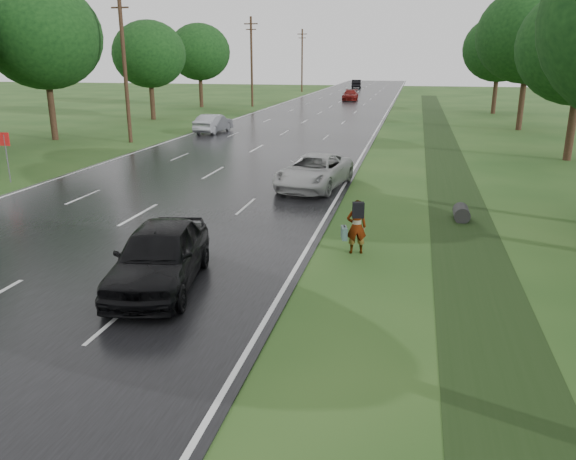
% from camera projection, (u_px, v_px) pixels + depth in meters
% --- Properties ---
extents(road, '(14.00, 180.00, 0.04)m').
position_uv_depth(road, '(314.00, 116.00, 55.07)').
color(road, black).
rests_on(road, ground).
extents(edge_stripe_east, '(0.12, 180.00, 0.01)m').
position_uv_depth(edge_stripe_east, '(384.00, 118.00, 53.65)').
color(edge_stripe_east, silver).
rests_on(edge_stripe_east, road).
extents(edge_stripe_west, '(0.12, 180.00, 0.01)m').
position_uv_depth(edge_stripe_west, '(248.00, 115.00, 56.46)').
color(edge_stripe_west, silver).
rests_on(edge_stripe_west, road).
extents(center_line, '(0.12, 180.00, 0.01)m').
position_uv_depth(center_line, '(314.00, 116.00, 55.06)').
color(center_line, silver).
rests_on(center_line, road).
extents(drainage_ditch, '(2.20, 120.00, 0.56)m').
position_uv_depth(drainage_ditch, '(449.00, 172.00, 28.14)').
color(drainage_ditch, black).
rests_on(drainage_ditch, ground).
extents(road_sign, '(0.50, 0.06, 2.30)m').
position_uv_depth(road_sign, '(5.00, 147.00, 25.58)').
color(road_sign, slate).
rests_on(road_sign, ground).
extents(utility_pole_mid, '(1.60, 0.26, 10.00)m').
position_uv_depth(utility_pole_mid, '(124.00, 63.00, 36.80)').
color(utility_pole_mid, '#322114').
rests_on(utility_pole_mid, ground).
extents(utility_pole_far, '(1.60, 0.26, 10.00)m').
position_uv_depth(utility_pole_far, '(252.00, 61.00, 64.78)').
color(utility_pole_far, '#322114').
rests_on(utility_pole_far, ground).
extents(utility_pole_distant, '(1.60, 0.26, 10.00)m').
position_uv_depth(utility_pole_distant, '(302.00, 60.00, 92.76)').
color(utility_pole_distant, '#322114').
rests_on(utility_pole_distant, ground).
extents(tree_east_d, '(8.00, 8.00, 10.76)m').
position_uv_depth(tree_east_d, '(530.00, 35.00, 42.73)').
color(tree_east_d, '#322114').
rests_on(tree_east_d, ground).
extents(tree_east_f, '(7.20, 7.20, 9.62)m').
position_uv_depth(tree_east_f, '(500.00, 49.00, 56.08)').
color(tree_east_f, '#322114').
rests_on(tree_east_f, ground).
extents(tree_west_c, '(7.80, 7.80, 10.43)m').
position_uv_depth(tree_west_c, '(43.00, 36.00, 37.51)').
color(tree_west_c, '#322114').
rests_on(tree_west_c, ground).
extents(tree_west_d, '(6.60, 6.60, 8.80)m').
position_uv_depth(tree_west_d, '(149.00, 54.00, 50.72)').
color(tree_west_d, '#322114').
rests_on(tree_west_d, ground).
extents(tree_west_f, '(7.00, 7.00, 9.29)m').
position_uv_depth(tree_west_f, '(199.00, 52.00, 63.81)').
color(tree_west_f, '#322114').
rests_on(tree_west_f, ground).
extents(pedestrian, '(0.82, 0.62, 1.62)m').
position_uv_depth(pedestrian, '(356.00, 226.00, 16.40)').
color(pedestrian, '#A5998C').
rests_on(pedestrian, ground).
extents(white_pickup, '(3.15, 5.46, 1.43)m').
position_uv_depth(white_pickup, '(314.00, 172.00, 24.63)').
color(white_pickup, '#BDBDBD').
rests_on(white_pickup, road).
extents(dark_sedan, '(2.70, 4.99, 1.61)m').
position_uv_depth(dark_sedan, '(160.00, 255.00, 13.94)').
color(dark_sedan, black).
rests_on(dark_sedan, road).
extents(silver_sedan, '(1.87, 4.35, 1.39)m').
position_uv_depth(silver_sedan, '(213.00, 123.00, 42.78)').
color(silver_sedan, '#93959B').
rests_on(silver_sedan, road).
extents(far_car_red, '(2.14, 4.87, 1.39)m').
position_uv_depth(far_car_red, '(350.00, 95.00, 74.87)').
color(far_car_red, maroon).
rests_on(far_car_red, road).
extents(far_car_dark, '(1.98, 4.83, 1.56)m').
position_uv_depth(far_car_dark, '(356.00, 84.00, 104.51)').
color(far_car_dark, black).
rests_on(far_car_dark, road).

